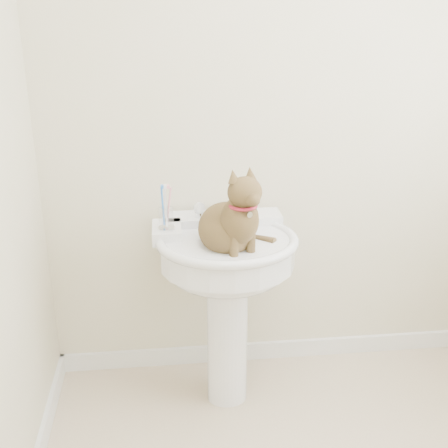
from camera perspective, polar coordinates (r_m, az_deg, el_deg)
name	(u,v)px	position (r m, az deg, el deg)	size (l,w,h in m)	color
wall_back	(291,111)	(2.50, 6.85, 11.28)	(2.20, 0.00, 2.50)	beige
baseboard_back	(281,349)	(2.94, 5.86, -12.53)	(2.20, 0.02, 0.09)	white
pedestal_sink	(227,269)	(2.36, 0.27, -4.64)	(0.60, 0.59, 0.82)	white
faucet	(223,209)	(2.41, -0.07, 1.55)	(0.28, 0.12, 0.14)	silver
soap_bar	(245,207)	(2.51, 2.17, 1.73)	(0.09, 0.06, 0.03)	orange
toothbrush_cup	(166,218)	(2.29, -5.88, 0.60)	(0.07, 0.07, 0.19)	silver
cat	(231,223)	(2.19, 0.68, 0.07)	(0.25, 0.32, 0.47)	brown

